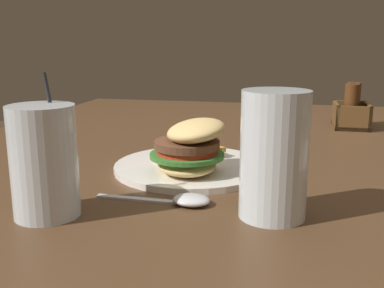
{
  "coord_description": "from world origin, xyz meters",
  "views": [
    {
      "loc": [
        0.72,
        0.01,
        0.95
      ],
      "look_at": [
        0.01,
        -0.14,
        0.78
      ],
      "focal_mm": 42.0,
      "sensor_mm": 36.0,
      "label": 1
    }
  ],
  "objects_px": {
    "meal_plate_near": "(191,156)",
    "condiment_caddy": "(351,111)",
    "spoon": "(185,200)",
    "beer_glass": "(274,160)",
    "juice_glass": "(45,165)"
  },
  "relations": [
    {
      "from": "meal_plate_near",
      "to": "condiment_caddy",
      "type": "distance_m",
      "value": 0.57
    },
    {
      "from": "meal_plate_near",
      "to": "spoon",
      "type": "height_order",
      "value": "meal_plate_near"
    },
    {
      "from": "beer_glass",
      "to": "condiment_caddy",
      "type": "relative_size",
      "value": 1.39
    },
    {
      "from": "spoon",
      "to": "condiment_caddy",
      "type": "relative_size",
      "value": 1.43
    },
    {
      "from": "meal_plate_near",
      "to": "spoon",
      "type": "xyz_separation_m",
      "value": [
        0.14,
        0.02,
        -0.02
      ]
    },
    {
      "from": "beer_glass",
      "to": "spoon",
      "type": "xyz_separation_m",
      "value": [
        -0.02,
        -0.12,
        -0.07
      ]
    },
    {
      "from": "juice_glass",
      "to": "spoon",
      "type": "relative_size",
      "value": 1.09
    },
    {
      "from": "meal_plate_near",
      "to": "spoon",
      "type": "bearing_deg",
      "value": 9.17
    },
    {
      "from": "juice_glass",
      "to": "beer_glass",
      "type": "bearing_deg",
      "value": 101.34
    },
    {
      "from": "spoon",
      "to": "condiment_caddy",
      "type": "bearing_deg",
      "value": 67.08
    },
    {
      "from": "beer_glass",
      "to": "spoon",
      "type": "bearing_deg",
      "value": -98.44
    },
    {
      "from": "beer_glass",
      "to": "condiment_caddy",
      "type": "bearing_deg",
      "value": 165.12
    },
    {
      "from": "beer_glass",
      "to": "spoon",
      "type": "height_order",
      "value": "beer_glass"
    },
    {
      "from": "beer_glass",
      "to": "spoon",
      "type": "relative_size",
      "value": 0.97
    },
    {
      "from": "beer_glass",
      "to": "juice_glass",
      "type": "xyz_separation_m",
      "value": [
        0.06,
        -0.28,
        -0.01
      ]
    }
  ]
}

